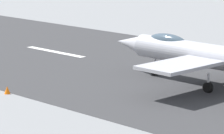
# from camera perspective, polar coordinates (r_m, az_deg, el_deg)

# --- Properties ---
(fighter_jet) EXTENTS (16.58, 13.58, 5.57)m
(fighter_jet) POSITION_cam_1_polar(r_m,az_deg,el_deg) (49.64, 7.89, 1.11)
(fighter_jet) COLOR #ABADB6
(fighter_jet) RESTS_ON ground
(marker_cone_mid) EXTENTS (0.44, 0.44, 0.55)m
(marker_cone_mid) POSITION_cam_1_polar(r_m,az_deg,el_deg) (47.53, -9.03, -1.97)
(marker_cone_mid) COLOR orange
(marker_cone_mid) RESTS_ON ground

